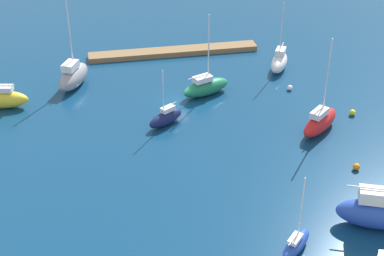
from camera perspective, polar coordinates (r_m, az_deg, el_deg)
water at (r=76.46m, az=-1.42°, el=2.71°), size 160.00×160.00×0.00m
pier_dock at (r=90.69m, az=-1.84°, el=7.64°), size 26.58×2.75×0.78m
sailboat_blue_mid_basin at (r=53.04m, az=10.36°, el=-11.28°), size 4.28×4.29×7.87m
sailboat_white_far_north at (r=85.83m, az=8.71°, el=6.57°), size 4.84×6.31×10.39m
sailboat_red_lone_south at (r=70.61m, az=12.67°, el=0.62°), size 6.92×6.41×11.92m
sailboat_gray_near_pier at (r=81.43m, az=-11.77°, el=5.12°), size 5.60×7.91×13.11m
sailboat_green_by_breakwater at (r=77.55m, az=1.38°, el=4.15°), size 7.48×4.91×11.33m
sailboat_navy_along_channel at (r=70.52m, az=-2.64°, el=1.04°), size 5.12×4.07×7.48m
sailboat_blue_far_south at (r=56.89m, az=18.03°, el=-8.02°), size 8.23×5.44×11.92m
mooring_buoy_orange at (r=64.98m, az=16.10°, el=-3.74°), size 0.79×0.79×0.79m
mooring_buoy_yellow at (r=75.63m, az=15.74°, el=1.49°), size 0.80×0.80×0.80m
mooring_buoy_white at (r=80.28m, az=9.75°, el=3.99°), size 0.75×0.75×0.75m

